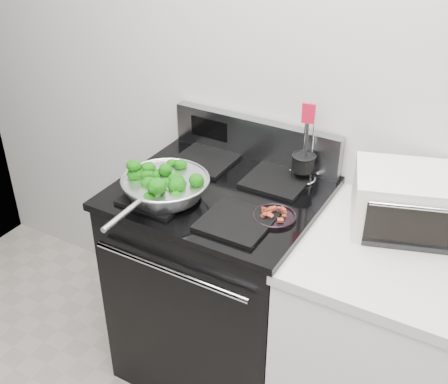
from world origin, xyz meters
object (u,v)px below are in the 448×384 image
Objects in this scene: toaster_oven at (408,202)px; skillet at (165,186)px; gas_range at (220,280)px; utensil_holder at (303,166)px; bacon_plate at (274,214)px.

skillet is at bearing -178.48° from toaster_oven.
utensil_holder is (0.25, 0.23, 0.52)m from gas_range.
skillet is 3.38× the size of bacon_plate.
toaster_oven is (0.83, 0.30, 0.03)m from skillet.
gas_range is 0.88m from toaster_oven.
toaster_oven is (0.43, -0.09, 0.02)m from utensil_holder.
toaster_oven reaches higher than skillet.
utensil_holder reaches higher than skillet.
gas_range is 0.62m from utensil_holder.
skillet is at bearing -147.57° from utensil_holder.
bacon_plate is 0.36× the size of toaster_oven.
bacon_plate is at bearing -16.01° from gas_range.
gas_range is 0.56m from skillet.
gas_range is at bearing 46.44° from skillet.
utensil_holder is at bearing 42.98° from skillet.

